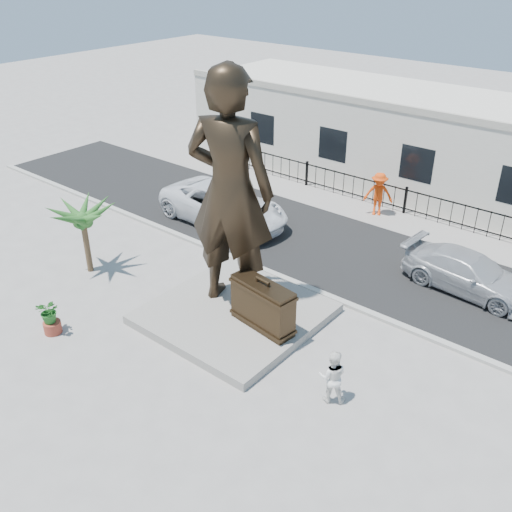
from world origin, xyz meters
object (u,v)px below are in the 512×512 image
Objects in this scene: statue at (230,191)px; tourist at (332,377)px; suitcase at (263,305)px; car_white at (224,205)px.

tourist is (5.15, -1.80, -3.42)m from statue.
statue reaches higher than suitcase.
statue is 1.28× the size of car_white.
tourist is at bearing -120.76° from car_white.
car_white is at bearing -65.43° from tourist.
car_white is at bearing -62.02° from statue.
suitcase is (1.82, -0.63, -3.14)m from statue.
suitcase is 8.46m from car_white.
suitcase is at bearing -51.22° from tourist.
suitcase is 3.55m from tourist.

